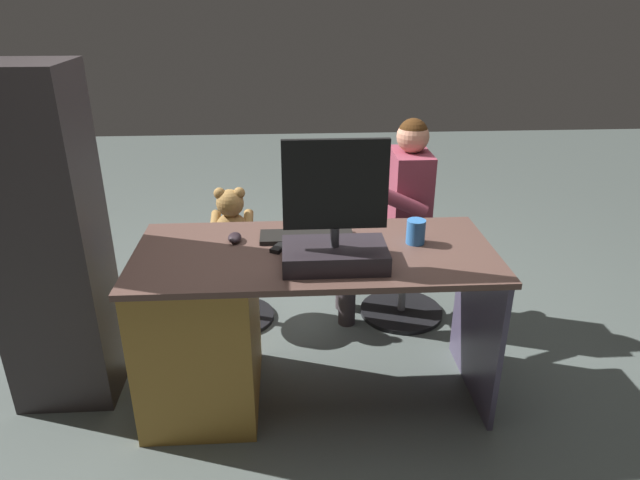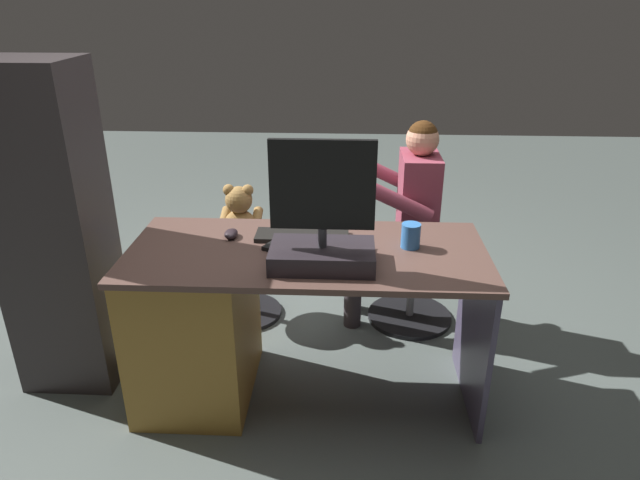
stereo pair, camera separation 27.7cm
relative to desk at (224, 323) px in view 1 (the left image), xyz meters
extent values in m
plane|color=#535D59|center=(-0.41, -0.34, -0.41)|extent=(10.00, 10.00, 0.00)
cube|color=brown|center=(-0.41, 0.00, 0.34)|extent=(1.56, 0.70, 0.03)
cube|color=olive|center=(0.11, 0.00, -0.04)|extent=(0.50, 0.64, 0.73)
cube|color=#484059|center=(-1.17, 0.00, -0.04)|extent=(0.02, 0.63, 0.73)
cube|color=#282228|center=(-0.49, 0.14, 0.39)|extent=(0.42, 0.26, 0.08)
cylinder|color=#333338|center=(-0.49, 0.14, 0.47)|extent=(0.04, 0.04, 0.08)
cube|color=black|center=(-0.49, 0.14, 0.69)|extent=(0.41, 0.02, 0.36)
cube|color=#19598C|center=(-0.49, 0.12, 0.69)|extent=(0.38, 0.00, 0.32)
cube|color=black|center=(-0.38, -0.13, 0.36)|extent=(0.42, 0.14, 0.02)
ellipsoid|color=#291F24|center=(-0.06, -0.12, 0.37)|extent=(0.06, 0.10, 0.04)
cylinder|color=#3372BF|center=(-0.86, -0.05, 0.41)|extent=(0.08, 0.08, 0.11)
cube|color=black|center=(-0.27, -0.04, 0.36)|extent=(0.11, 0.15, 0.02)
cube|color=silver|center=(-0.56, 0.09, 0.36)|extent=(0.27, 0.34, 0.02)
cylinder|color=black|center=(0.01, -0.69, -0.39)|extent=(0.43, 0.43, 0.03)
cylinder|color=gray|center=(0.01, -0.69, -0.18)|extent=(0.04, 0.04, 0.39)
cylinder|color=#303496|center=(0.01, -0.69, 0.04)|extent=(0.37, 0.37, 0.06)
ellipsoid|color=#A07740|center=(0.01, -0.69, 0.17)|extent=(0.18, 0.15, 0.19)
sphere|color=#A07740|center=(0.01, -0.69, 0.32)|extent=(0.15, 0.15, 0.15)
sphere|color=beige|center=(0.01, -0.76, 0.31)|extent=(0.06, 0.06, 0.06)
sphere|color=#A07740|center=(-0.04, -0.69, 0.38)|extent=(0.06, 0.06, 0.06)
sphere|color=#A07740|center=(0.06, -0.69, 0.38)|extent=(0.06, 0.06, 0.06)
cylinder|color=#A07740|center=(-0.08, -0.73, 0.21)|extent=(0.05, 0.14, 0.10)
cylinder|color=#A07740|center=(0.10, -0.73, 0.21)|extent=(0.05, 0.14, 0.10)
cylinder|color=#A07740|center=(-0.04, -0.80, 0.10)|extent=(0.06, 0.11, 0.06)
cylinder|color=#A07740|center=(0.06, -0.80, 0.10)|extent=(0.06, 0.11, 0.06)
cylinder|color=black|center=(-0.97, -0.70, -0.39)|extent=(0.49, 0.49, 0.03)
cylinder|color=gray|center=(-0.97, -0.70, -0.18)|extent=(0.04, 0.04, 0.39)
cylinder|color=#474552|center=(-0.97, -0.70, 0.04)|extent=(0.38, 0.38, 0.06)
cube|color=#8F3A4C|center=(-0.97, -0.70, 0.33)|extent=(0.20, 0.32, 0.52)
sphere|color=tan|center=(-0.97, -0.70, 0.67)|extent=(0.17, 0.17, 0.17)
sphere|color=#41250F|center=(-0.97, -0.70, 0.69)|extent=(0.16, 0.16, 0.16)
cylinder|color=#8F3A4C|center=(-0.82, -0.50, 0.41)|extent=(0.41, 0.08, 0.24)
cylinder|color=#8F3A4C|center=(-0.82, -0.89, 0.41)|extent=(0.41, 0.08, 0.24)
cylinder|color=#372F33|center=(-0.80, -0.61, 0.09)|extent=(0.34, 0.11, 0.11)
cylinder|color=#372F33|center=(-0.63, -0.61, -0.17)|extent=(0.10, 0.10, 0.48)
cylinder|color=#372F33|center=(-0.80, -0.78, 0.09)|extent=(0.34, 0.11, 0.11)
cylinder|color=#372F33|center=(-0.63, -0.78, -0.17)|extent=(0.10, 0.10, 0.48)
cube|color=#302A2B|center=(0.75, -0.10, 0.36)|extent=(0.44, 0.36, 1.54)
camera|label=1|loc=(-0.30, 2.21, 1.39)|focal=31.79mm
camera|label=2|loc=(-0.58, 2.21, 1.39)|focal=31.79mm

